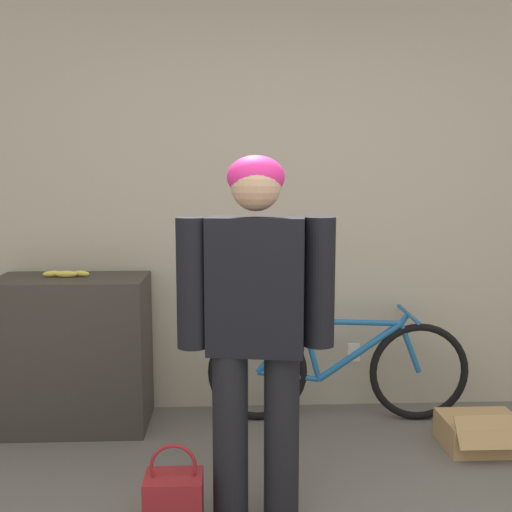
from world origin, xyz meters
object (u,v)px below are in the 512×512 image
object	(u,v)px
person	(256,318)
cardboard_box	(481,432)
handbag	(174,502)
bicycle	(338,368)
banana	(66,274)

from	to	relation	value
person	cardboard_box	xyz separation A→B (m)	(1.27, 0.67, -0.82)
cardboard_box	person	bearing A→B (deg)	-152.26
handbag	person	bearing A→B (deg)	10.40
bicycle	banana	distance (m)	1.72
person	bicycle	xyz separation A→B (m)	(0.55, 1.08, -0.57)
bicycle	banana	size ratio (longest dim) A/B	5.59
bicycle	handbag	world-z (taller)	bicycle
bicycle	cardboard_box	xyz separation A→B (m)	(0.72, -0.41, -0.24)
banana	cardboard_box	world-z (taller)	banana
handbag	cardboard_box	xyz separation A→B (m)	(1.62, 0.73, -0.05)
person	handbag	xyz separation A→B (m)	(-0.35, -0.06, -0.77)
person	cardboard_box	distance (m)	1.65
person	bicycle	world-z (taller)	person
banana	cardboard_box	bearing A→B (deg)	-10.20
person	cardboard_box	size ratio (longest dim) A/B	3.74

